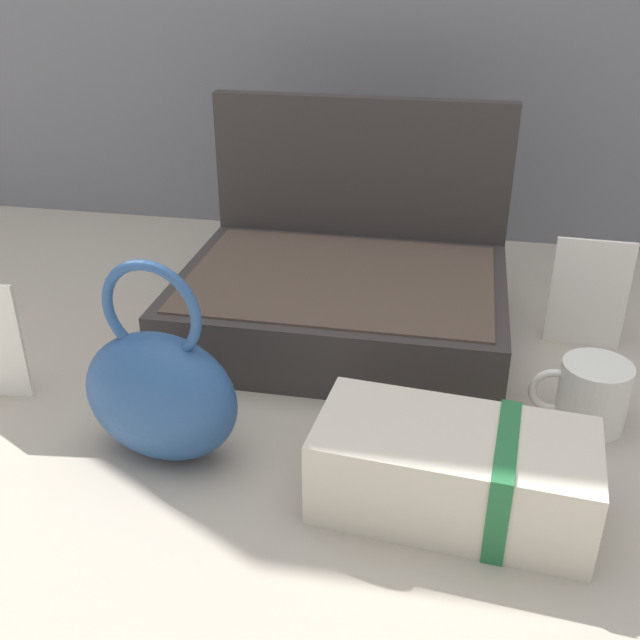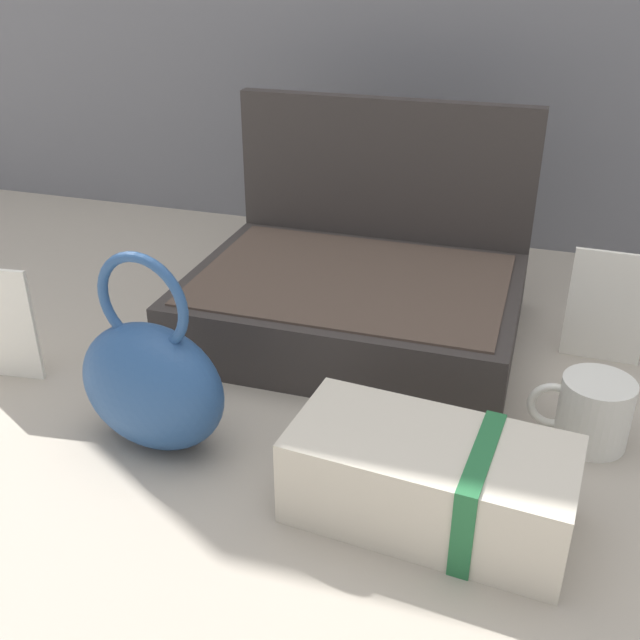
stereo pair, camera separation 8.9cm
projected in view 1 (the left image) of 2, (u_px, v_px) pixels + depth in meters
name	position (u px, v px, depth m)	size (l,w,h in m)	color
ground_plane	(323.00, 383.00, 0.96)	(6.00, 6.00, 0.00)	#9E9384
open_suitcase	(344.00, 284.00, 1.07)	(0.45, 0.35, 0.30)	#332D2B
teal_pouch_handbag	(160.00, 393.00, 0.79)	(0.19, 0.12, 0.23)	#284C7F
cream_toiletry_bag	(456.00, 471.00, 0.73)	(0.28, 0.15, 0.10)	beige
coffee_mug	(591.00, 394.00, 0.86)	(0.11, 0.08, 0.08)	silver
poster_card_right	(589.00, 293.00, 1.01)	(0.10, 0.01, 0.15)	white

